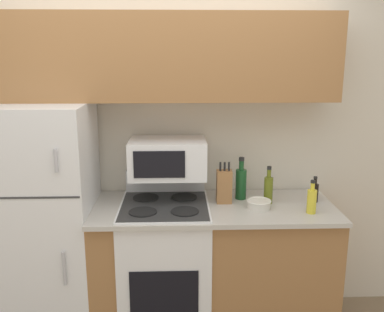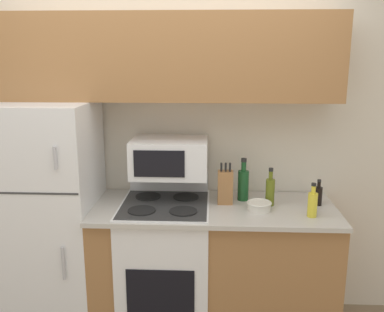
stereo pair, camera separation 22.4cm
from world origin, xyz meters
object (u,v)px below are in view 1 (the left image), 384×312
at_px(knife_block, 224,186).
at_px(bottle_wine_green, 241,183).
at_px(refrigerator, 40,224).
at_px(bottle_olive_oil, 268,189).
at_px(bottle_soy_sauce, 315,192).
at_px(bottle_cooking_spray, 312,200).
at_px(microwave, 168,158).
at_px(bowl, 259,204).
at_px(stove, 165,266).

height_order(knife_block, bottle_wine_green, bottle_wine_green).
height_order(refrigerator, knife_block, refrigerator).
bearing_deg(bottle_olive_oil, bottle_soy_sauce, 3.01).
bearing_deg(bottle_cooking_spray, microwave, 162.59).
height_order(knife_block, bottle_olive_oil, knife_block).
distance_m(bowl, bottle_cooking_spray, 0.34).
xyz_separation_m(bowl, bottle_olive_oil, (0.08, 0.10, 0.07)).
bearing_deg(bottle_cooking_spray, bowl, 163.59).
xyz_separation_m(microwave, knife_block, (0.39, -0.07, -0.19)).
height_order(bottle_soy_sauce, bottle_cooking_spray, bottle_cooking_spray).
bearing_deg(bowl, bottle_soy_sauce, 16.31).
relative_size(knife_block, bottle_wine_green, 0.96).
distance_m(microwave, bottle_olive_oil, 0.72).
distance_m(stove, bottle_soy_sauce, 1.16).
xyz_separation_m(knife_block, bowl, (0.22, -0.12, -0.09)).
distance_m(bottle_soy_sauce, bottle_olive_oil, 0.33).
bearing_deg(microwave, bottle_olive_oil, -7.77).
relative_size(microwave, bottle_cooking_spray, 2.37).
xyz_separation_m(stove, bottle_olive_oil, (0.71, 0.03, 0.55)).
height_order(knife_block, bowl, knife_block).
xyz_separation_m(refrigerator, bottle_soy_sauce, (1.88, 0.05, 0.19)).
height_order(knife_block, bottle_cooking_spray, knife_block).
xyz_separation_m(refrigerator, knife_block, (1.25, 0.05, 0.24)).
height_order(stove, knife_block, knife_block).
bearing_deg(refrigerator, stove, -0.28).
bearing_deg(bottle_wine_green, bottle_cooking_spray, -35.58).
bearing_deg(bowl, knife_block, 150.46).
distance_m(bottle_cooking_spray, bottle_olive_oil, 0.31).
bearing_deg(bowl, refrigerator, 177.20).
relative_size(bottle_wine_green, bottle_cooking_spray, 1.36).
xyz_separation_m(bottle_soy_sauce, bottle_wine_green, (-0.50, 0.08, 0.05)).
bearing_deg(microwave, refrigerator, -171.83).
bearing_deg(bottle_wine_green, stove, -165.99).
bearing_deg(refrigerator, knife_block, 2.41).
xyz_separation_m(bowl, bottle_cooking_spray, (0.32, -0.09, 0.05)).
xyz_separation_m(bottle_wine_green, bottle_cooking_spray, (0.41, -0.30, -0.03)).
distance_m(bottle_wine_green, bottle_olive_oil, 0.20).
xyz_separation_m(bottle_wine_green, bottle_olive_oil, (0.17, -0.10, -0.02)).
height_order(microwave, bottle_wine_green, microwave).
xyz_separation_m(stove, microwave, (0.02, 0.13, 0.75)).
bearing_deg(bowl, bottle_olive_oil, 51.37).
xyz_separation_m(microwave, bowl, (0.61, -0.20, -0.27)).
bearing_deg(microwave, bottle_soy_sauce, -4.32).
bearing_deg(refrigerator, bottle_soy_sauce, 1.45).
distance_m(microwave, knife_block, 0.43).
bearing_deg(bowl, microwave, 162.06).
distance_m(refrigerator, bowl, 1.48).
height_order(bowl, bottle_wine_green, bottle_wine_green).
bearing_deg(bowl, stove, 173.85).
bearing_deg(bottle_cooking_spray, stove, 170.30).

